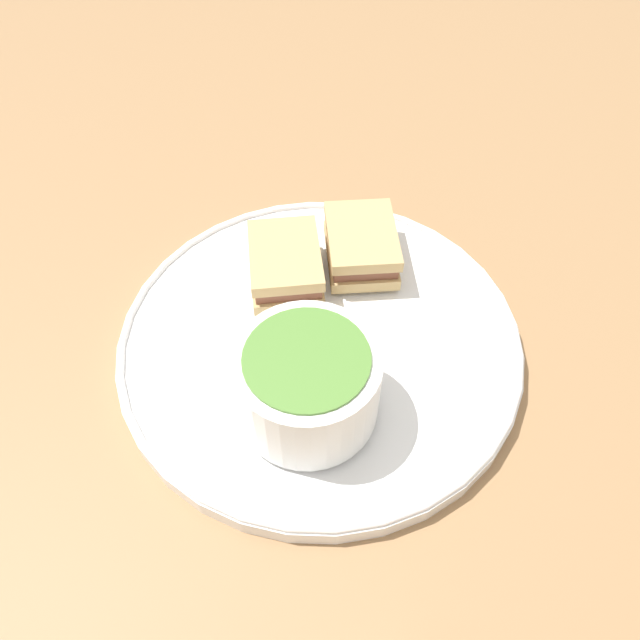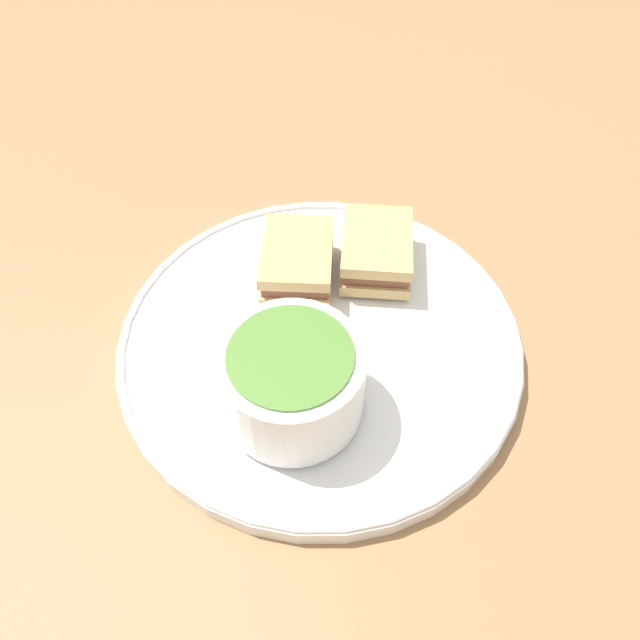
# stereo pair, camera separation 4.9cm
# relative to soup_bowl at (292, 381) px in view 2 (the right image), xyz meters

# --- Properties ---
(ground_plane) EXTENTS (2.40, 2.40, 0.00)m
(ground_plane) POSITION_rel_soup_bowl_xyz_m (0.05, 0.05, -0.05)
(ground_plane) COLOR #9E754C
(plate) EXTENTS (0.33, 0.33, 0.02)m
(plate) POSITION_rel_soup_bowl_xyz_m (0.05, 0.05, -0.04)
(plate) COLOR white
(plate) RESTS_ON ground_plane
(soup_bowl) EXTENTS (0.10, 0.10, 0.06)m
(soup_bowl) POSITION_rel_soup_bowl_xyz_m (0.00, 0.00, 0.00)
(soup_bowl) COLOR white
(soup_bowl) RESTS_ON plate
(spoon) EXTENTS (0.03, 0.10, 0.01)m
(spoon) POSITION_rel_soup_bowl_xyz_m (-0.03, 0.03, -0.03)
(spoon) COLOR silver
(spoon) RESTS_ON plate
(sandwich_half_near) EXTENTS (0.09, 0.10, 0.03)m
(sandwich_half_near) POSITION_rel_soup_bowl_xyz_m (0.13, 0.09, -0.02)
(sandwich_half_near) COLOR tan
(sandwich_half_near) RESTS_ON plate
(sandwich_half_far) EXTENTS (0.09, 0.10, 0.03)m
(sandwich_half_far) POSITION_rel_soup_bowl_xyz_m (0.06, 0.12, -0.02)
(sandwich_half_far) COLOR tan
(sandwich_half_far) RESTS_ON plate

